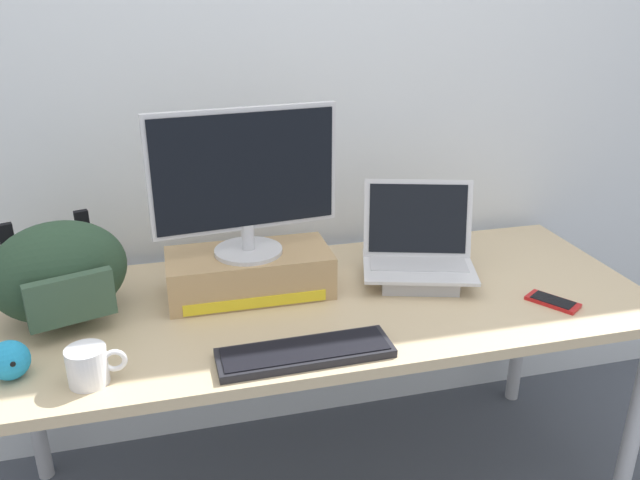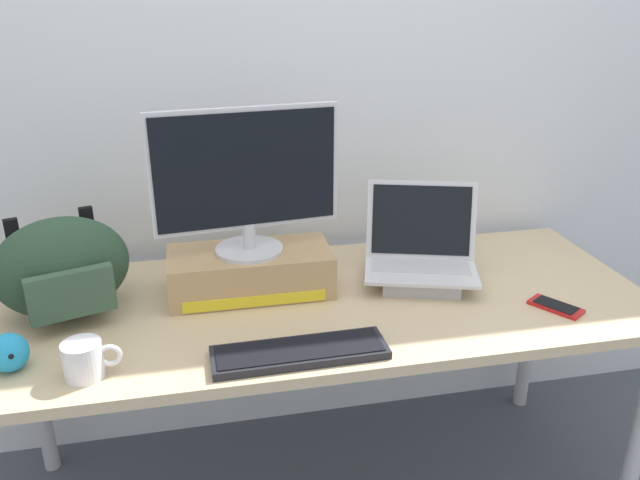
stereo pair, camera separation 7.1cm
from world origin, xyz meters
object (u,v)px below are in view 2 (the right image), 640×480
object	(u,v)px
external_keyboard	(300,352)
desktop_monitor	(246,180)
toner_box_yellow	(250,271)
plush_toy	(8,353)
open_laptop	(420,264)
cell_phone	(556,307)
coffee_mug	(85,360)
messenger_backpack	(62,268)

from	to	relation	value
external_keyboard	desktop_monitor	bearing A→B (deg)	100.76
toner_box_yellow	plush_toy	distance (m)	0.65
open_laptop	cell_phone	distance (m)	0.39
desktop_monitor	coffee_mug	size ratio (longest dim) A/B	3.93
toner_box_yellow	open_laptop	size ratio (longest dim) A/B	1.21
open_laptop	coffee_mug	bearing A→B (deg)	-144.05
open_laptop	coffee_mug	distance (m)	0.97
open_laptop	messenger_backpack	bearing A→B (deg)	-163.34
desktop_monitor	cell_phone	xyz separation A→B (m)	(0.81, -0.28, -0.33)
external_keyboard	coffee_mug	xyz separation A→B (m)	(-0.49, 0.02, 0.03)
cell_phone	messenger_backpack	bearing A→B (deg)	135.87
toner_box_yellow	coffee_mug	size ratio (longest dim) A/B	3.52
toner_box_yellow	open_laptop	bearing A→B (deg)	-4.24
open_laptop	messenger_backpack	size ratio (longest dim) A/B	0.96
messenger_backpack	plush_toy	distance (m)	0.29
desktop_monitor	toner_box_yellow	bearing A→B (deg)	92.40
desktop_monitor	messenger_backpack	distance (m)	0.54
open_laptop	external_keyboard	distance (m)	0.54
toner_box_yellow	plush_toy	size ratio (longest dim) A/B	5.12
desktop_monitor	cell_phone	size ratio (longest dim) A/B	3.39
open_laptop	external_keyboard	world-z (taller)	open_laptop
messenger_backpack	cell_phone	size ratio (longest dim) A/B	2.60
messenger_backpack	cell_phone	bearing A→B (deg)	-28.57
cell_phone	toner_box_yellow	bearing A→B (deg)	127.54
coffee_mug	plush_toy	world-z (taller)	plush_toy
coffee_mug	cell_phone	world-z (taller)	coffee_mug
toner_box_yellow	external_keyboard	xyz separation A→B (m)	(0.08, -0.37, -0.05)
coffee_mug	open_laptop	bearing A→B (deg)	19.01
desktop_monitor	open_laptop	size ratio (longest dim) A/B	1.35
cell_phone	desktop_monitor	bearing A→B (deg)	127.61
messenger_backpack	desktop_monitor	bearing A→B (deg)	-14.29
desktop_monitor	open_laptop	xyz separation A→B (m)	(0.50, -0.04, -0.28)
toner_box_yellow	desktop_monitor	bearing A→B (deg)	-81.19
messenger_backpack	external_keyboard	bearing A→B (deg)	-48.37
external_keyboard	plush_toy	size ratio (longest dim) A/B	4.71
desktop_monitor	messenger_backpack	world-z (taller)	desktop_monitor
open_laptop	external_keyboard	bearing A→B (deg)	-124.99
desktop_monitor	plush_toy	size ratio (longest dim) A/B	5.71
desktop_monitor	cell_phone	world-z (taller)	desktop_monitor
coffee_mug	messenger_backpack	bearing A→B (deg)	104.83
toner_box_yellow	plush_toy	xyz separation A→B (m)	(-0.59, -0.29, -0.02)
open_laptop	external_keyboard	size ratio (longest dim) A/B	0.90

